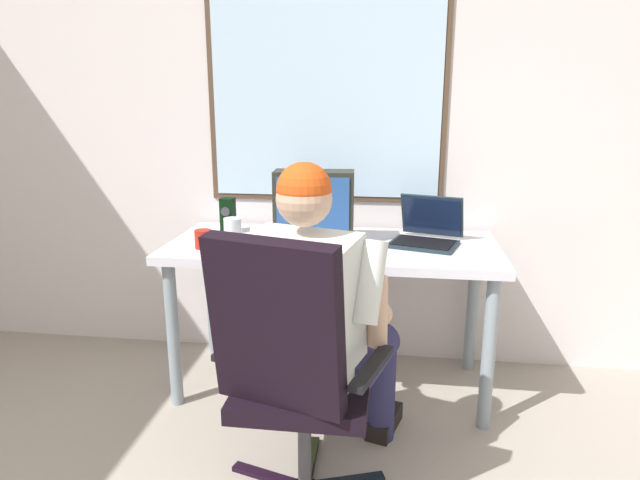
{
  "coord_description": "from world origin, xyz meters",
  "views": [
    {
      "loc": [
        0.2,
        -0.24,
        1.45
      ],
      "look_at": [
        -0.1,
        1.93,
        0.87
      ],
      "focal_mm": 31.32,
      "sensor_mm": 36.0,
      "label": 1
    }
  ],
  "objects_px": {
    "office_chair": "(290,364)",
    "person_seated": "(319,317)",
    "coffee_mug": "(203,239)",
    "wine_glass": "(233,229)",
    "crt_monitor": "(314,203)",
    "desk": "(332,261)",
    "laptop": "(427,231)",
    "desk_speaker": "(228,215)"
  },
  "relations": [
    {
      "from": "laptop",
      "to": "coffee_mug",
      "type": "xyz_separation_m",
      "value": [
        -1.04,
        -0.24,
        -0.02
      ]
    },
    {
      "from": "laptop",
      "to": "wine_glass",
      "type": "distance_m",
      "value": 0.92
    },
    {
      "from": "desk_speaker",
      "to": "laptop",
      "type": "bearing_deg",
      "value": -3.67
    },
    {
      "from": "desk_speaker",
      "to": "coffee_mug",
      "type": "xyz_separation_m",
      "value": [
        -0.03,
        -0.31,
        -0.05
      ]
    },
    {
      "from": "desk",
      "to": "crt_monitor",
      "type": "relative_size",
      "value": 4.06
    },
    {
      "from": "wine_glass",
      "to": "desk_speaker",
      "type": "distance_m",
      "value": 0.34
    },
    {
      "from": "crt_monitor",
      "to": "wine_glass",
      "type": "bearing_deg",
      "value": -151.71
    },
    {
      "from": "office_chair",
      "to": "person_seated",
      "type": "xyz_separation_m",
      "value": [
        0.06,
        0.25,
        0.07
      ]
    },
    {
      "from": "desk",
      "to": "laptop",
      "type": "distance_m",
      "value": 0.48
    },
    {
      "from": "office_chair",
      "to": "coffee_mug",
      "type": "distance_m",
      "value": 0.94
    },
    {
      "from": "office_chair",
      "to": "laptop",
      "type": "distance_m",
      "value": 1.12
    },
    {
      "from": "wine_glass",
      "to": "desk_speaker",
      "type": "bearing_deg",
      "value": 110.65
    },
    {
      "from": "laptop",
      "to": "crt_monitor",
      "type": "bearing_deg",
      "value": -173.0
    },
    {
      "from": "person_seated",
      "to": "desk_speaker",
      "type": "bearing_deg",
      "value": 126.25
    },
    {
      "from": "office_chair",
      "to": "wine_glass",
      "type": "bearing_deg",
      "value": 118.96
    },
    {
      "from": "wine_glass",
      "to": "desk_speaker",
      "type": "xyz_separation_m",
      "value": [
        -0.12,
        0.32,
        -0.01
      ]
    },
    {
      "from": "office_chair",
      "to": "desk_speaker",
      "type": "xyz_separation_m",
      "value": [
        -0.52,
        1.04,
        0.27
      ]
    },
    {
      "from": "crt_monitor",
      "to": "wine_glass",
      "type": "xyz_separation_m",
      "value": [
        -0.35,
        -0.19,
        -0.09
      ]
    },
    {
      "from": "person_seated",
      "to": "crt_monitor",
      "type": "distance_m",
      "value": 0.74
    },
    {
      "from": "crt_monitor",
      "to": "coffee_mug",
      "type": "xyz_separation_m",
      "value": [
        -0.49,
        -0.18,
        -0.15
      ]
    },
    {
      "from": "desk_speaker",
      "to": "crt_monitor",
      "type": "bearing_deg",
      "value": -15.68
    },
    {
      "from": "crt_monitor",
      "to": "person_seated",
      "type": "bearing_deg",
      "value": -80.07
    },
    {
      "from": "desk",
      "to": "crt_monitor",
      "type": "bearing_deg",
      "value": 175.19
    },
    {
      "from": "desk",
      "to": "coffee_mug",
      "type": "relative_size",
      "value": 18.24
    },
    {
      "from": "office_chair",
      "to": "person_seated",
      "type": "distance_m",
      "value": 0.26
    },
    {
      "from": "crt_monitor",
      "to": "wine_glass",
      "type": "height_order",
      "value": "crt_monitor"
    },
    {
      "from": "crt_monitor",
      "to": "desk_speaker",
      "type": "distance_m",
      "value": 0.5
    },
    {
      "from": "person_seated",
      "to": "coffee_mug",
      "type": "relative_size",
      "value": 14.3
    },
    {
      "from": "person_seated",
      "to": "office_chair",
      "type": "bearing_deg",
      "value": -104.38
    },
    {
      "from": "person_seated",
      "to": "wine_glass",
      "type": "distance_m",
      "value": 0.7
    },
    {
      "from": "wine_glass",
      "to": "coffee_mug",
      "type": "xyz_separation_m",
      "value": [
        -0.15,
        0.01,
        -0.06
      ]
    },
    {
      "from": "desk",
      "to": "coffee_mug",
      "type": "height_order",
      "value": "coffee_mug"
    },
    {
      "from": "desk",
      "to": "person_seated",
      "type": "distance_m",
      "value": 0.66
    },
    {
      "from": "desk",
      "to": "wine_glass",
      "type": "distance_m",
      "value": 0.51
    },
    {
      "from": "office_chair",
      "to": "coffee_mug",
      "type": "height_order",
      "value": "office_chair"
    },
    {
      "from": "office_chair",
      "to": "person_seated",
      "type": "height_order",
      "value": "person_seated"
    },
    {
      "from": "desk_speaker",
      "to": "coffee_mug",
      "type": "distance_m",
      "value": 0.31
    },
    {
      "from": "person_seated",
      "to": "laptop",
      "type": "relative_size",
      "value": 3.25
    },
    {
      "from": "desk_speaker",
      "to": "person_seated",
      "type": "bearing_deg",
      "value": -53.75
    },
    {
      "from": "crt_monitor",
      "to": "laptop",
      "type": "relative_size",
      "value": 1.02
    },
    {
      "from": "person_seated",
      "to": "desk_speaker",
      "type": "xyz_separation_m",
      "value": [
        -0.58,
        0.8,
        0.2
      ]
    },
    {
      "from": "wine_glass",
      "to": "crt_monitor",
      "type": "bearing_deg",
      "value": 28.29
    }
  ]
}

